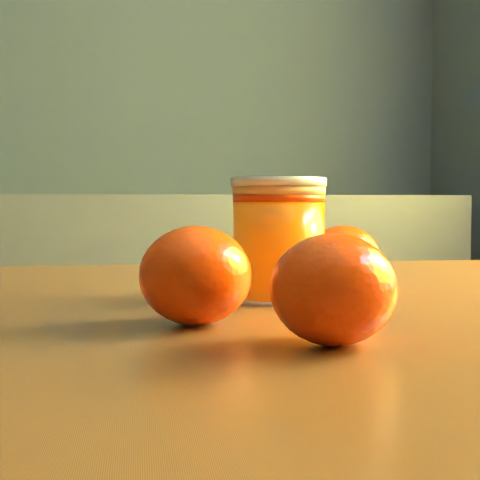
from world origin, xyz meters
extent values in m
cube|color=brown|center=(0.80, 0.00, 0.77)|extent=(1.08, 0.77, 0.04)
cylinder|color=#E25A04|center=(0.76, 0.01, 0.84)|extent=(0.08, 0.08, 0.09)
cylinder|color=#DFA95B|center=(0.76, 0.01, 0.89)|extent=(0.08, 0.08, 0.01)
cylinder|color=silver|center=(0.76, 0.01, 0.89)|extent=(0.08, 0.08, 0.00)
ellipsoid|color=#FF3905|center=(0.67, -0.09, 0.83)|extent=(0.10, 0.10, 0.07)
ellipsoid|color=#FF3905|center=(0.83, 0.07, 0.82)|extent=(0.09, 0.09, 0.06)
ellipsoid|color=#FF3905|center=(0.74, -0.17, 0.83)|extent=(0.08, 0.08, 0.06)
camera|label=1|loc=(0.62, -0.53, 0.87)|focal=50.00mm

